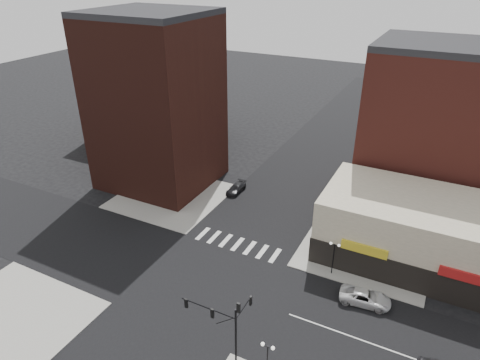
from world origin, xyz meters
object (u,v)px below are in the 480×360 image
at_px(traffic_signal, 228,321).
at_px(white_suv, 365,297).
at_px(street_lamp_se_a, 267,353).
at_px(dark_sedan_north, 236,188).
at_px(street_lamp_ne, 334,250).

distance_m(traffic_signal, white_suv, 16.38).
distance_m(street_lamp_se_a, white_suv, 14.38).
height_order(traffic_signal, dark_sedan_north, traffic_signal).
bearing_deg(street_lamp_ne, white_suv, -33.62).
relative_size(street_lamp_ne, white_suv, 0.79).
height_order(street_lamp_se_a, white_suv, street_lamp_se_a).
relative_size(traffic_signal, white_suv, 1.48).
distance_m(street_lamp_se_a, street_lamp_ne, 16.03).
relative_size(street_lamp_se_a, dark_sedan_north, 0.97).
relative_size(white_suv, dark_sedan_north, 1.23).
bearing_deg(dark_sedan_north, white_suv, -32.43).
xyz_separation_m(white_suv, dark_sedan_north, (-22.88, 15.04, -0.11)).
bearing_deg(dark_sedan_north, street_lamp_se_a, -57.22).
height_order(traffic_signal, street_lamp_ne, traffic_signal).
relative_size(traffic_signal, street_lamp_ne, 1.87).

